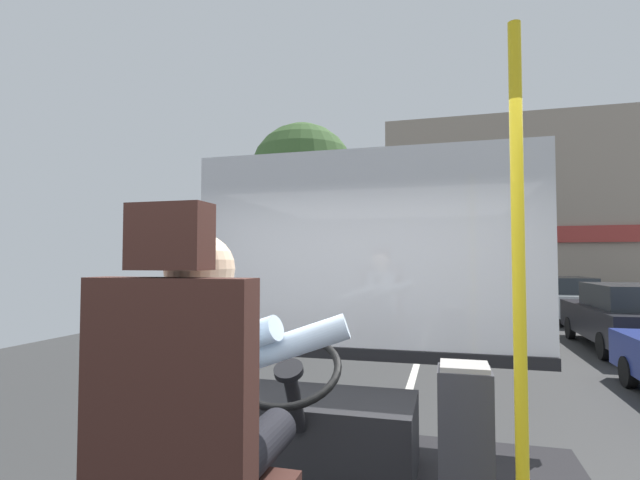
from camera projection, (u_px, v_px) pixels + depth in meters
ground at (421, 353)px, 10.14m from camera, size 18.00×44.00×0.06m
driver_seat at (187, 472)px, 1.34m from camera, size 0.48×0.48×1.31m
bus_driver at (208, 394)px, 1.46m from camera, size 0.81×0.61×0.79m
steering_console at (314, 430)px, 2.60m from camera, size 1.10×0.96×0.78m
handrail_pole at (519, 307)px, 1.61m from camera, size 0.04×0.04×1.99m
fare_box at (466, 459)px, 1.87m from camera, size 0.21×0.20×0.74m
windshield_panel at (362, 276)px, 3.30m from camera, size 2.50×0.08×1.48m
street_tree at (302, 177)px, 11.78m from camera, size 2.58×2.58×5.37m
shop_building at (532, 217)px, 20.01m from camera, size 11.71×5.17×7.63m
parked_car_black at (631, 316)px, 10.26m from camera, size 1.95×4.18×1.44m
parked_car_silver at (563, 298)px, 15.52m from camera, size 1.86×4.38×1.42m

